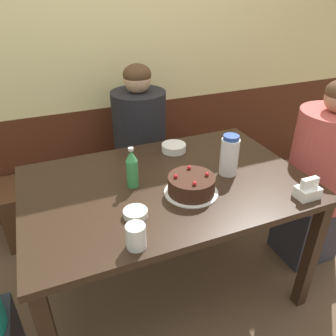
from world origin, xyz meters
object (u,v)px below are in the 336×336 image
(bench_seat, at_px, (127,189))
(bowl_rice_small, at_px, (135,213))
(birthday_cake, at_px, (191,185))
(soju_bottle, at_px, (132,168))
(napkin_holder, at_px, (308,190))
(bowl_soup_white, at_px, (174,148))
(person_pale_blue_shirt, at_px, (141,149))
(glass_water_tall, at_px, (136,236))
(person_grey_tee, at_px, (320,178))
(water_pitcher, at_px, (229,155))

(bench_seat, bearing_deg, bowl_rice_small, -102.59)
(birthday_cake, distance_m, soju_bottle, 0.30)
(soju_bottle, height_order, napkin_holder, soju_bottle)
(bowl_soup_white, height_order, person_pale_blue_shirt, person_pale_blue_shirt)
(bench_seat, height_order, birthday_cake, birthday_cake)
(glass_water_tall, xyz_separation_m, person_grey_tee, (1.27, 0.30, -0.21))
(bench_seat, xyz_separation_m, napkin_holder, (0.57, -1.21, 0.58))
(bowl_soup_white, bearing_deg, bench_seat, 108.74)
(person_grey_tee, bearing_deg, person_pale_blue_shirt, -42.90)
(birthday_cake, xyz_separation_m, person_grey_tee, (0.91, 0.04, -0.20))
(person_pale_blue_shirt, height_order, person_grey_tee, person_grey_tee)
(napkin_holder, relative_size, person_pale_blue_shirt, 0.09)
(bowl_soup_white, distance_m, bowl_rice_small, 0.66)
(napkin_holder, distance_m, glass_water_tall, 0.85)
(napkin_holder, distance_m, bowl_rice_small, 0.82)
(napkin_holder, bearing_deg, water_pitcher, 124.02)
(bowl_rice_small, bearing_deg, birthday_cake, 13.14)
(napkin_holder, height_order, person_grey_tee, person_grey_tee)
(glass_water_tall, bearing_deg, soju_bottle, 74.50)
(water_pitcher, xyz_separation_m, bowl_soup_white, (-0.16, 0.35, -0.09))
(napkin_holder, distance_m, bowl_soup_white, 0.80)
(birthday_cake, bearing_deg, bench_seat, 94.40)
(birthday_cake, height_order, bowl_rice_small, birthday_cake)
(birthday_cake, height_order, glass_water_tall, birthday_cake)
(birthday_cake, relative_size, bowl_rice_small, 2.44)
(bowl_soup_white, bearing_deg, napkin_holder, -60.55)
(water_pitcher, xyz_separation_m, soju_bottle, (-0.51, 0.08, -0.01))
(bowl_soup_white, distance_m, person_pale_blue_shirt, 0.47)
(water_pitcher, xyz_separation_m, napkin_holder, (0.23, -0.34, -0.07))
(glass_water_tall, distance_m, person_pale_blue_shirt, 1.20)
(glass_water_tall, bearing_deg, bench_seat, 76.80)
(birthday_cake, distance_m, glass_water_tall, 0.44)
(napkin_holder, bearing_deg, soju_bottle, 150.61)
(glass_water_tall, relative_size, person_pale_blue_shirt, 0.09)
(soju_bottle, xyz_separation_m, person_grey_tee, (1.15, -0.13, -0.26))
(napkin_holder, xyz_separation_m, bowl_rice_small, (-0.80, 0.17, -0.02))
(soju_bottle, height_order, glass_water_tall, soju_bottle)
(bench_seat, relative_size, person_grey_tee, 1.50)
(soju_bottle, xyz_separation_m, bowl_rice_small, (-0.06, -0.24, -0.09))
(person_grey_tee, bearing_deg, bowl_rice_small, 5.36)
(birthday_cake, xyz_separation_m, water_pitcher, (0.26, 0.09, 0.06))
(napkin_holder, bearing_deg, person_pale_blue_shirt, 113.05)
(bowl_soup_white, bearing_deg, soju_bottle, -141.07)
(water_pitcher, xyz_separation_m, person_pale_blue_shirt, (-0.24, 0.77, -0.27))
(bowl_soup_white, height_order, bowl_rice_small, bowl_soup_white)
(water_pitcher, xyz_separation_m, bowl_rice_small, (-0.57, -0.16, -0.09))
(bench_seat, height_order, napkin_holder, napkin_holder)
(birthday_cake, relative_size, napkin_holder, 2.40)
(person_grey_tee, bearing_deg, napkin_holder, 34.86)
(bowl_soup_white, bearing_deg, water_pitcher, -65.33)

